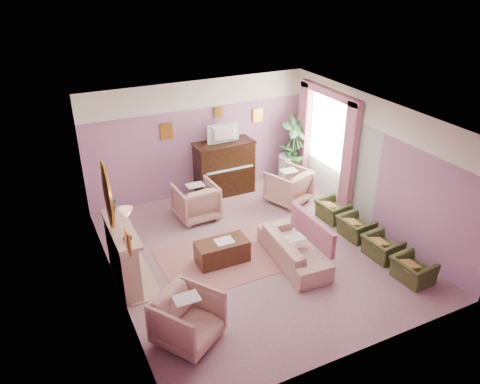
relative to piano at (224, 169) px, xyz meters
name	(u,v)px	position (x,y,z in m)	size (l,w,h in m)	color
floor	(256,252)	(-0.50, -2.68, -0.65)	(5.50, 6.00, 0.01)	gray
ceiling	(259,118)	(-0.50, -2.68, 2.15)	(5.50, 6.00, 0.01)	white
wall_back	(199,139)	(-0.50, 0.32, 0.75)	(5.50, 0.02, 2.80)	gray
wall_front	(360,279)	(-0.50, -5.68, 0.75)	(5.50, 0.02, 2.80)	gray
wall_left	(110,222)	(-3.25, -2.68, 0.75)	(0.02, 6.00, 2.80)	gray
wall_right	(373,164)	(2.25, -2.68, 0.75)	(0.02, 6.00, 2.80)	gray
picture_rail_band	(198,94)	(-0.50, 0.31, 1.82)	(5.50, 0.01, 0.65)	white
stripe_panel	(334,157)	(2.23, -1.38, 0.42)	(0.01, 3.00, 2.15)	#B3BCAF
fireplace_surround	(123,256)	(-3.09, -2.48, -0.10)	(0.30, 1.40, 1.10)	tan
fireplace_inset	(129,262)	(-2.99, -2.48, -0.25)	(0.18, 0.72, 0.68)	black
fire_ember	(132,269)	(-2.95, -2.48, -0.43)	(0.06, 0.54, 0.10)	orange
mantel_shelf	(121,228)	(-3.06, -2.48, 0.47)	(0.40, 1.55, 0.07)	tan
hearth	(137,278)	(-2.89, -2.48, -0.64)	(0.55, 1.50, 0.02)	tan
mirror_frame	(107,195)	(-3.20, -2.48, 1.15)	(0.04, 0.72, 1.20)	#BD8128
mirror_glass	(109,195)	(-3.17, -2.48, 1.15)	(0.01, 0.60, 1.06)	white
sconce_shade	(126,213)	(-3.12, -3.53, 1.33)	(0.20, 0.20, 0.16)	#FFA17F
piano	(224,169)	(0.00, 0.00, 0.00)	(1.40, 0.60, 1.30)	black
piano_keyshelf	(230,171)	(0.00, -0.35, 0.07)	(1.30, 0.12, 0.06)	black
piano_keys	(230,170)	(0.00, -0.35, 0.11)	(1.20, 0.08, 0.02)	white
piano_top	(224,143)	(0.00, 0.00, 0.66)	(1.45, 0.65, 0.04)	black
television	(225,132)	(0.00, -0.05, 0.95)	(0.80, 0.12, 0.48)	black
print_back_left	(167,131)	(-1.30, 0.28, 1.07)	(0.30, 0.03, 0.38)	#BD8128
print_back_right	(258,115)	(1.05, 0.28, 1.13)	(0.26, 0.03, 0.34)	#BD8128
print_back_mid	(219,112)	(0.00, 0.28, 1.35)	(0.22, 0.03, 0.26)	#BD8128
print_left_wall	(128,241)	(-3.21, -3.88, 1.07)	(0.03, 0.28, 0.36)	#BD8128
window_blind	(329,129)	(2.20, -1.13, 1.05)	(0.03, 1.40, 1.80)	beige
curtain_left	(349,159)	(2.12, -2.05, 0.65)	(0.16, 0.34, 2.60)	#A2566B
curtain_right	(304,133)	(2.12, -0.21, 0.65)	(0.16, 0.34, 2.60)	#A2566B
pelmet	(330,93)	(2.12, -1.13, 1.91)	(0.16, 2.20, 0.16)	#A2566B
mantel_plant	(113,206)	(-3.05, -1.93, 0.64)	(0.16, 0.16, 0.28)	#244825
mantel_vase	(127,237)	(-3.05, -2.98, 0.58)	(0.16, 0.16, 0.16)	white
area_rug	(225,258)	(-1.15, -2.60, -0.64)	(2.50, 1.80, 0.01)	#9E5F5A
coffee_table	(222,252)	(-1.25, -2.68, -0.43)	(1.00, 0.50, 0.45)	#3F2214
table_paper	(224,241)	(-1.20, -2.68, -0.20)	(0.35, 0.28, 0.01)	silver
sofa	(294,244)	(0.00, -3.26, -0.28)	(0.62, 1.85, 0.75)	tan
sofa_throw	(312,230)	(0.40, -3.26, -0.05)	(0.09, 1.40, 0.51)	#A2566B
floral_armchair_left	(196,199)	(-1.08, -0.86, -0.19)	(0.88, 0.88, 0.92)	tan
floral_armchair_right	(288,184)	(1.17, -1.11, -0.19)	(0.88, 0.88, 0.92)	tan
floral_armchair_front	(188,317)	(-2.55, -4.35, -0.19)	(0.88, 0.88, 0.92)	tan
olive_chair_a	(413,267)	(1.63, -4.72, -0.35)	(0.48, 0.69, 0.60)	#3C4521
olive_chair_b	(382,244)	(1.63, -3.90, -0.35)	(0.48, 0.69, 0.60)	#3C4521
olive_chair_c	(356,225)	(1.63, -3.08, -0.35)	(0.48, 0.69, 0.60)	#3C4521
olive_chair_d	(332,207)	(1.63, -2.26, -0.35)	(0.48, 0.69, 0.60)	#3C4521
side_table	(288,168)	(1.79, -0.07, -0.30)	(0.52, 0.52, 0.70)	silver
side_plant_big	(289,149)	(1.79, -0.07, 0.22)	(0.30, 0.30, 0.34)	#244825
side_plant_small	(295,151)	(1.91, -0.17, 0.19)	(0.16, 0.16, 0.28)	#244825
palm_pot	(293,175)	(1.86, -0.20, -0.48)	(0.34, 0.34, 0.34)	#8F5246
palm_plant	(294,144)	(1.86, -0.20, 0.41)	(0.76, 0.76, 1.44)	#244825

